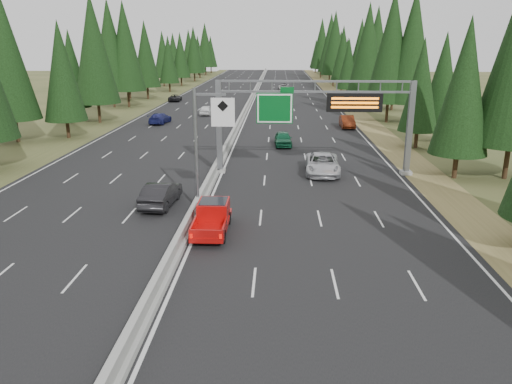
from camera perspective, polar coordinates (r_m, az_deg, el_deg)
road at (r=87.38m, az=-1.00°, el=9.57°), size 32.00×260.00×0.08m
shoulder_right at (r=88.12m, az=10.79°, el=9.34°), size 3.60×260.00×0.06m
shoulder_left at (r=90.22m, az=-12.51°, el=9.40°), size 3.60×260.00×0.06m
median_barrier at (r=87.33m, az=-1.00°, el=9.81°), size 0.70×260.00×0.85m
sign_gantry at (r=41.96m, az=7.56°, el=8.97°), size 16.75×0.98×7.80m
hov_sign_pole at (r=32.44m, az=-5.87°, el=5.83°), size 2.80×0.50×8.00m
tree_row_right at (r=87.62m, az=13.94°, el=15.24°), size 11.79×239.10×18.93m
tree_row_left at (r=78.83m, az=-18.31°, el=14.62°), size 11.40×241.61×18.07m
silver_minivan at (r=42.83m, az=7.59°, el=3.21°), size 3.05×6.18×1.69m
red_pickup at (r=29.59m, az=-4.96°, el=-2.64°), size 1.86×5.22×1.70m
car_ahead_green at (r=54.45m, az=3.11°, el=6.10°), size 1.98×4.53×1.52m
car_ahead_dkred at (r=67.37m, az=10.38°, el=7.91°), size 1.68×4.81×1.58m
car_ahead_dkgrey at (r=89.65m, az=3.03°, el=10.27°), size 2.47×5.61×1.60m
car_ahead_white at (r=121.15m, az=3.15°, el=11.85°), size 2.53×4.97×1.34m
car_ahead_far at (r=126.45m, az=3.18°, el=12.05°), size 1.67×4.01×1.36m
car_onc_near at (r=34.58m, az=-10.81°, el=-0.23°), size 2.06×5.08×1.64m
car_onc_blue at (r=71.11m, az=-10.93°, el=8.29°), size 2.56×5.26×1.47m
car_onc_white at (r=78.91m, az=-5.71°, el=9.30°), size 1.81×4.37×1.48m
car_onc_far at (r=98.78m, az=-9.22°, el=10.58°), size 2.34×4.75×1.29m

